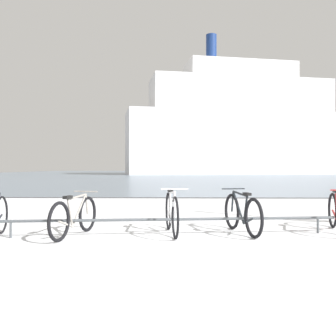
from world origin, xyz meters
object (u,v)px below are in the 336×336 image
Objects in this scene: bicycle_3 at (242,214)px; ferry_ship at (244,128)px; bicycle_2 at (172,213)px; bicycle_1 at (74,216)px.

ferry_ship is at bearing 79.84° from bicycle_3.
bicycle_1 is at bearing -171.29° from bicycle_2.
bicycle_1 is 60.60m from ferry_ship.
bicycle_3 is at bearing 3.86° from bicycle_2.
bicycle_2 reaches higher than bicycle_3.
bicycle_2 is 1.27m from bicycle_3.
bicycle_1 is at bearing -102.86° from ferry_ship.
bicycle_3 is (1.27, 0.09, -0.02)m from bicycle_2.
bicycle_2 is 0.04× the size of ferry_ship.
bicycle_1 is 0.97× the size of bicycle_2.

